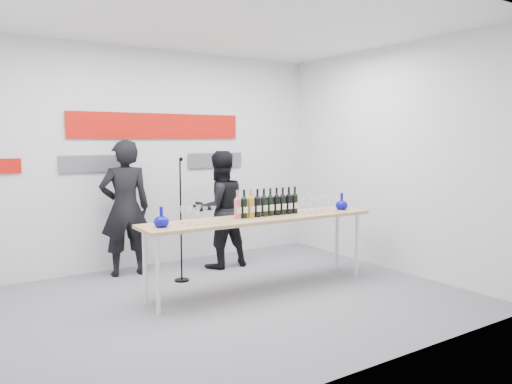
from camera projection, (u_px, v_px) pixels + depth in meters
ground at (232, 300)px, 5.51m from camera, size 5.00×5.00×0.00m
back_wall at (158, 158)px, 7.01m from camera, size 5.00×0.04×3.00m
signage at (155, 136)px, 6.92m from camera, size 3.38×0.02×0.79m
tasting_table at (261, 223)px, 5.83m from camera, size 2.90×0.66×0.86m
wine_bottles at (267, 202)px, 5.89m from camera, size 0.89×0.10×0.33m
decanter_left at (161, 217)px, 5.15m from camera, size 0.16×0.16×0.21m
decanter_right at (342, 201)px, 6.44m from camera, size 0.16×0.16×0.21m
glasses_left at (196, 215)px, 5.37m from camera, size 0.36×0.23×0.18m
glasses_right at (316, 204)px, 6.24m from camera, size 0.57×0.24×0.18m
presenter_left at (125, 208)px, 6.44m from camera, size 0.70×0.51×1.76m
presenter_right at (220, 209)px, 6.86m from camera, size 0.79×0.63×1.61m
mic_stand at (181, 244)px, 6.20m from camera, size 0.18×0.18×1.55m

